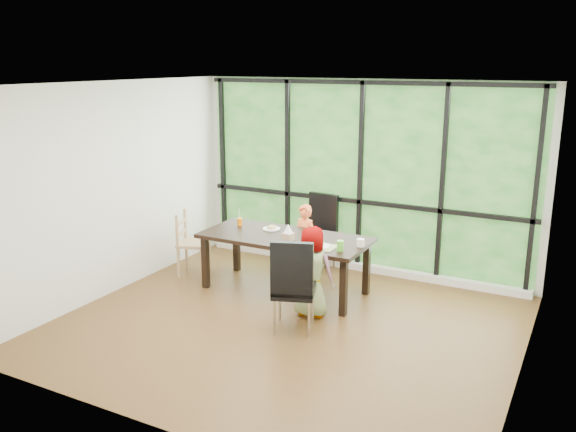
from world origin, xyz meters
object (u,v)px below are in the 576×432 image
object	(u,v)px
chair_end_beech	(194,243)
orange_cup	(240,222)
child_toddler	(304,241)
child_older	(311,272)
green_cup	(340,246)
white_mug	(360,243)
tissue_box	(288,237)
plate_far	(271,229)
plate_near	(321,246)
dining_table	(285,263)
chair_interior_leather	(294,284)
chair_window_leather	(317,233)

from	to	relation	value
chair_end_beech	orange_cup	xyz separation A→B (m)	(0.65, 0.19, 0.35)
child_toddler	child_older	distance (m)	1.29
green_cup	white_mug	xyz separation A→B (m)	(0.15, 0.28, -0.02)
child_older	chair_end_beech	bearing A→B (deg)	-18.95
child_older	tissue_box	distance (m)	0.67
child_older	plate_far	bearing A→B (deg)	-42.88
plate_far	plate_near	world-z (taller)	same
child_older	white_mug	bearing A→B (deg)	-129.19
chair_end_beech	green_cup	size ratio (longest dim) A/B	7.08
dining_table	green_cup	xyz separation A→B (m)	(0.88, -0.25, 0.44)
chair_interior_leather	plate_near	size ratio (longest dim) A/B	4.60
dining_table	chair_window_leather	bearing A→B (deg)	90.40
dining_table	chair_interior_leather	bearing A→B (deg)	-56.92
child_toddler	plate_near	bearing A→B (deg)	-38.56
dining_table	tissue_box	size ratio (longest dim) A/B	18.01
dining_table	green_cup	world-z (taller)	green_cup
chair_interior_leather	white_mug	size ratio (longest dim) A/B	11.28
chair_end_beech	child_toddler	bearing A→B (deg)	-86.01
child_older	orange_cup	xyz separation A→B (m)	(-1.42, 0.70, 0.26)
green_cup	white_mug	bearing A→B (deg)	61.56
green_cup	tissue_box	size ratio (longest dim) A/B	1.05
chair_window_leather	chair_end_beech	size ratio (longest dim) A/B	1.20
plate_near	green_cup	distance (m)	0.28
dining_table	chair_end_beech	world-z (taller)	chair_end_beech
chair_end_beech	tissue_box	xyz separation A→B (m)	(1.57, -0.14, 0.35)
dining_table	tissue_box	xyz separation A→B (m)	(0.14, -0.17, 0.43)
chair_interior_leather	plate_near	bearing A→B (deg)	-107.30
plate_near	white_mug	world-z (taller)	white_mug
dining_table	plate_near	size ratio (longest dim) A/B	9.25
plate_near	orange_cup	bearing A→B (deg)	165.26
chair_window_leather	chair_end_beech	distance (m)	1.75
dining_table	chair_window_leather	world-z (taller)	chair_window_leather
white_mug	child_toddler	bearing A→B (deg)	151.73
chair_interior_leather	child_older	xyz separation A→B (m)	(0.01, 0.43, 0.00)
plate_near	green_cup	world-z (taller)	green_cup
child_older	white_mug	world-z (taller)	child_older
child_older	green_cup	xyz separation A→B (m)	(0.23, 0.29, 0.27)
chair_end_beech	green_cup	bearing A→B (deg)	-114.45
plate_far	tissue_box	world-z (taller)	tissue_box
green_cup	plate_far	bearing A→B (deg)	159.60
plate_far	green_cup	world-z (taller)	green_cup
plate_near	chair_window_leather	bearing A→B (deg)	117.05
child_older	green_cup	bearing A→B (deg)	-133.89
chair_end_beech	tissue_box	size ratio (longest dim) A/B	7.46
chair_window_leather	orange_cup	world-z (taller)	chair_window_leather
chair_window_leather	green_cup	distance (m)	1.54
plate_far	orange_cup	distance (m)	0.48
chair_window_leather	plate_near	world-z (taller)	chair_window_leather
tissue_box	plate_far	bearing A→B (deg)	140.67
chair_end_beech	plate_near	xyz separation A→B (m)	(2.04, -0.18, 0.31)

